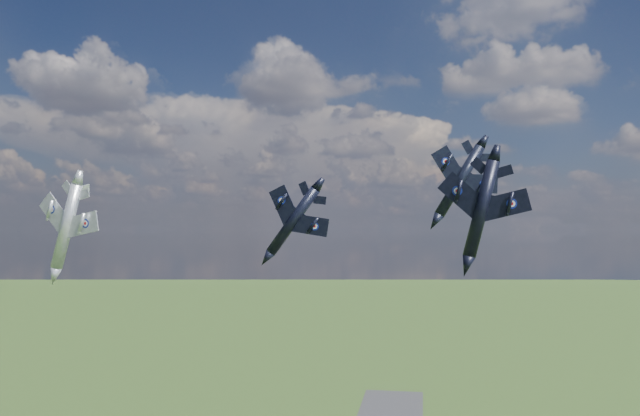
% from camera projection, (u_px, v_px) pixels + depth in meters
% --- Properties ---
extents(jet_lead_navy, '(11.50, 15.24, 8.43)m').
position_uv_depth(jet_lead_navy, '(293.00, 221.00, 81.42)').
color(jet_lead_navy, black).
extents(jet_right_navy, '(11.14, 13.96, 4.87)m').
position_uv_depth(jet_right_navy, '(481.00, 209.00, 58.89)').
color(jet_right_navy, black).
extents(jet_high_navy, '(13.83, 17.86, 9.07)m').
position_uv_depth(jet_high_navy, '(460.00, 181.00, 93.90)').
color(jet_high_navy, black).
extents(jet_left_silver, '(15.30, 18.08, 6.44)m').
position_uv_depth(jet_left_silver, '(67.00, 226.00, 80.58)').
color(jet_left_silver, '#A1A2AB').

